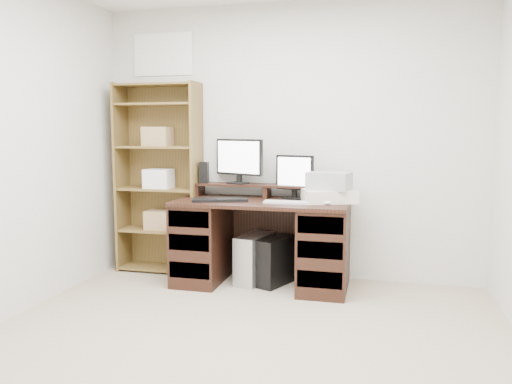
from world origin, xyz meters
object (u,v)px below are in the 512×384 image
at_px(desk, 262,241).
at_px(monitor_wide, 239,159).
at_px(printer, 329,196).
at_px(bookshelf, 160,176).
at_px(tower_black, 276,261).
at_px(monitor_small, 295,175).
at_px(tower_silver, 254,259).

bearing_deg(desk, monitor_wide, 142.12).
xyz_separation_m(desk, monitor_wide, (-0.26, 0.20, 0.71)).
bearing_deg(printer, bookshelf, 154.24).
bearing_deg(tower_black, printer, 25.17).
distance_m(tower_black, bookshelf, 1.38).
relative_size(monitor_wide, bookshelf, 0.27).
xyz_separation_m(monitor_small, printer, (0.32, -0.13, -0.16)).
xyz_separation_m(monitor_small, tower_silver, (-0.34, -0.14, -0.75)).
distance_m(monitor_wide, bookshelf, 0.81).
relative_size(tower_silver, tower_black, 0.95).
distance_m(tower_silver, tower_black, 0.20).
bearing_deg(printer, monitor_small, 138.03).
relative_size(monitor_small, tower_black, 0.85).
height_order(tower_silver, bookshelf, bookshelf).
relative_size(printer, tower_black, 0.94).
height_order(desk, monitor_wide, monitor_wide).
bearing_deg(printer, desk, 164.87).
distance_m(monitor_wide, monitor_small, 0.54).
height_order(tower_silver, tower_black, tower_silver).
bearing_deg(tower_black, desk, -141.91).
height_order(monitor_wide, monitor_small, monitor_wide).
bearing_deg(monitor_wide, tower_silver, -19.32).
height_order(monitor_wide, tower_silver, monitor_wide).
xyz_separation_m(printer, tower_black, (-0.46, -0.02, -0.59)).
bearing_deg(bookshelf, printer, -5.71).
bearing_deg(printer, tower_silver, 160.78).
distance_m(monitor_wide, printer, 0.90).
distance_m(desk, bookshelf, 1.20).
bearing_deg(monitor_small, monitor_wide, -166.87).
distance_m(printer, tower_black, 0.75).
relative_size(desk, tower_silver, 3.47).
height_order(tower_black, bookshelf, bookshelf).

